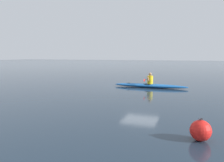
# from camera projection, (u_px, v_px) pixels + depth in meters

# --- Properties ---
(ground_plane) EXTENTS (160.00, 160.00, 0.00)m
(ground_plane) POSITION_uv_depth(u_px,v_px,m) (140.00, 86.00, 16.13)
(ground_plane) COLOR #1E2D3D
(kayak) EXTENTS (5.06, 0.70, 0.26)m
(kayak) POSITION_uv_depth(u_px,v_px,m) (150.00, 86.00, 15.45)
(kayak) COLOR #1959A5
(kayak) RESTS_ON ground
(kayaker) EXTENTS (0.42, 2.33, 0.77)m
(kayaker) POSITION_uv_depth(u_px,v_px,m) (150.00, 79.00, 15.40)
(kayaker) COLOR yellow
(kayaker) RESTS_ON kayak
(mooring_buoy_channel_marker) EXTENTS (0.55, 0.55, 0.59)m
(mooring_buoy_channel_marker) POSITION_uv_depth(u_px,v_px,m) (201.00, 131.00, 5.85)
(mooring_buoy_channel_marker) COLOR red
(mooring_buoy_channel_marker) RESTS_ON ground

